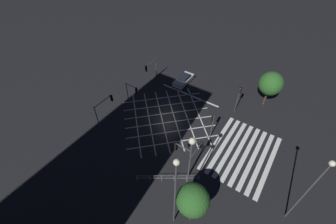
% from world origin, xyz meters
% --- Properties ---
extents(ground_plane, '(200.00, 200.00, 0.00)m').
position_xyz_m(ground_plane, '(0.00, 0.00, 0.00)').
color(ground_plane, black).
extents(road_markings, '(14.52, 21.14, 0.01)m').
position_xyz_m(road_markings, '(0.28, -6.60, 0.00)').
color(road_markings, silver).
rests_on(road_markings, ground_plane).
extents(traffic_light_ne_main, '(2.80, 0.36, 3.65)m').
position_xyz_m(traffic_light_ne_main, '(5.32, 6.90, 2.70)').
color(traffic_light_ne_main, '#424244').
rests_on(traffic_light_ne_main, ground_plane).
extents(traffic_light_median_north, '(0.36, 2.12, 3.28)m').
position_xyz_m(traffic_light_median_north, '(-0.32, 5.67, 2.39)').
color(traffic_light_median_north, '#424244').
rests_on(traffic_light_median_north, ground_plane).
extents(traffic_light_se_main, '(0.39, 0.36, 4.38)m').
position_xyz_m(traffic_light_se_main, '(6.18, -7.03, 3.12)').
color(traffic_light_se_main, '#424244').
rests_on(traffic_light_se_main, ground_plane).
extents(traffic_light_sw_main, '(2.82, 0.36, 3.61)m').
position_xyz_m(traffic_light_sw_main, '(-4.88, -6.83, 2.67)').
color(traffic_light_sw_main, '#424244').
rests_on(traffic_light_sw_main, ground_plane).
extents(traffic_light_sw_cross, '(0.36, 1.93, 4.38)m').
position_xyz_m(traffic_light_sw_cross, '(-6.03, -5.80, 3.18)').
color(traffic_light_sw_cross, '#424244').
rests_on(traffic_light_sw_cross, ground_plane).
extents(traffic_light_nw_main, '(3.12, 0.36, 3.71)m').
position_xyz_m(traffic_light_nw_main, '(-4.84, 6.32, 2.76)').
color(traffic_light_nw_main, '#424244').
rests_on(traffic_light_nw_main, ground_plane).
extents(traffic_light_median_south, '(0.36, 0.39, 3.78)m').
position_xyz_m(traffic_light_median_south, '(0.16, -6.18, 2.71)').
color(traffic_light_median_south, '#424244').
rests_on(traffic_light_median_south, ground_plane).
extents(street_lamp_east, '(0.50, 0.50, 10.12)m').
position_xyz_m(street_lamp_east, '(-9.07, -8.08, 6.84)').
color(street_lamp_east, '#424244').
rests_on(street_lamp_east, ground_plane).
extents(street_lamp_west, '(0.46, 0.46, 9.75)m').
position_xyz_m(street_lamp_west, '(-10.88, -7.98, 6.38)').
color(street_lamp_west, '#424244').
rests_on(street_lamp_west, ground_plane).
extents(street_lamp_far, '(0.44, 0.44, 9.01)m').
position_xyz_m(street_lamp_far, '(-4.67, -16.50, 5.85)').
color(street_lamp_far, '#424244').
rests_on(street_lamp_far, ground_plane).
extents(street_tree_near, '(2.84, 2.84, 5.26)m').
position_xyz_m(street_tree_near, '(-9.90, -9.13, 3.82)').
color(street_tree_near, '#473323').
rests_on(street_tree_near, ground_plane).
extents(street_tree_far, '(3.25, 3.25, 5.28)m').
position_xyz_m(street_tree_far, '(10.11, -9.91, 3.65)').
color(street_tree_far, '#473323').
rests_on(street_tree_far, ground_plane).
extents(waiting_car, '(4.09, 1.75, 1.37)m').
position_xyz_m(waiting_car, '(8.04, 2.41, 0.63)').
color(waiting_car, silver).
rests_on(waiting_car, ground_plane).
extents(pedestrian_railing, '(3.67, 5.44, 1.05)m').
position_xyz_m(pedestrian_railing, '(-7.86, -5.29, 0.66)').
color(pedestrian_railing, '#9EA0A5').
rests_on(pedestrian_railing, ground_plane).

